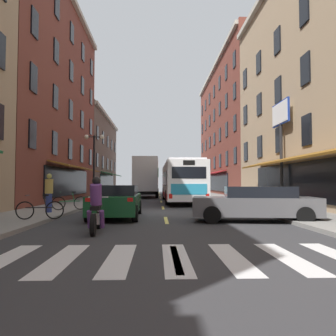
{
  "coord_description": "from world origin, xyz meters",
  "views": [
    {
      "loc": [
        -0.38,
        -16.4,
        1.46
      ],
      "look_at": [
        0.45,
        7.08,
        2.56
      ],
      "focal_mm": 34.78,
      "sensor_mm": 36.0,
      "label": 1
    }
  ],
  "objects_px": {
    "sedan_near": "(149,189)",
    "street_lamp_twin": "(94,164)",
    "sedan_far": "(255,203)",
    "pedestrian_near": "(49,192)",
    "transit_bus": "(181,181)",
    "bicycle_mid": "(40,209)",
    "motorcycle_rider": "(96,208)",
    "bicycle_near": "(70,203)",
    "sedan_mid": "(117,201)",
    "billboard_sign": "(281,128)",
    "box_truck": "(146,178)"
  },
  "relations": [
    {
      "from": "street_lamp_twin",
      "to": "pedestrian_near",
      "type": "bearing_deg",
      "value": -93.05
    },
    {
      "from": "sedan_mid",
      "to": "sedan_far",
      "type": "height_order",
      "value": "sedan_mid"
    },
    {
      "from": "sedan_far",
      "to": "pedestrian_near",
      "type": "height_order",
      "value": "pedestrian_near"
    },
    {
      "from": "motorcycle_rider",
      "to": "bicycle_mid",
      "type": "height_order",
      "value": "motorcycle_rider"
    },
    {
      "from": "sedan_far",
      "to": "pedestrian_near",
      "type": "distance_m",
      "value": 9.11
    },
    {
      "from": "box_truck",
      "to": "sedan_far",
      "type": "distance_m",
      "value": 21.82
    },
    {
      "from": "sedan_near",
      "to": "street_lamp_twin",
      "type": "distance_m",
      "value": 20.79
    },
    {
      "from": "sedan_mid",
      "to": "box_truck",
      "type": "bearing_deg",
      "value": 88.1
    },
    {
      "from": "motorcycle_rider",
      "to": "bicycle_near",
      "type": "distance_m",
      "value": 7.06
    },
    {
      "from": "sedan_mid",
      "to": "sedan_far",
      "type": "bearing_deg",
      "value": -16.49
    },
    {
      "from": "billboard_sign",
      "to": "motorcycle_rider",
      "type": "relative_size",
      "value": 3.0
    },
    {
      "from": "sedan_near",
      "to": "street_lamp_twin",
      "type": "xyz_separation_m",
      "value": [
        -3.45,
        -20.39,
        2.11
      ]
    },
    {
      "from": "bicycle_mid",
      "to": "pedestrian_near",
      "type": "bearing_deg",
      "value": 102.39
    },
    {
      "from": "sedan_near",
      "to": "motorcycle_rider",
      "type": "height_order",
      "value": "motorcycle_rider"
    },
    {
      "from": "bicycle_near",
      "to": "sedan_far",
      "type": "bearing_deg",
      "value": -26.69
    },
    {
      "from": "billboard_sign",
      "to": "pedestrian_near",
      "type": "relative_size",
      "value": 3.52
    },
    {
      "from": "transit_bus",
      "to": "bicycle_mid",
      "type": "relative_size",
      "value": 6.98
    },
    {
      "from": "sedan_near",
      "to": "motorcycle_rider",
      "type": "xyz_separation_m",
      "value": [
        -0.77,
        -33.91,
        0.01
      ]
    },
    {
      "from": "box_truck",
      "to": "sedan_near",
      "type": "distance_m",
      "value": 10.23
    },
    {
      "from": "sedan_far",
      "to": "pedestrian_near",
      "type": "bearing_deg",
      "value": 162.48
    },
    {
      "from": "bicycle_near",
      "to": "motorcycle_rider",
      "type": "bearing_deg",
      "value": -69.09
    },
    {
      "from": "transit_bus",
      "to": "bicycle_near",
      "type": "height_order",
      "value": "transit_bus"
    },
    {
      "from": "sedan_far",
      "to": "bicycle_mid",
      "type": "relative_size",
      "value": 2.83
    },
    {
      "from": "sedan_near",
      "to": "sedan_far",
      "type": "relative_size",
      "value": 0.98
    },
    {
      "from": "sedan_far",
      "to": "bicycle_near",
      "type": "bearing_deg",
      "value": 153.31
    },
    {
      "from": "billboard_sign",
      "to": "street_lamp_twin",
      "type": "distance_m",
      "value": 12.79
    },
    {
      "from": "sedan_mid",
      "to": "motorcycle_rider",
      "type": "distance_m",
      "value": 4.15
    },
    {
      "from": "pedestrian_near",
      "to": "box_truck",
      "type": "bearing_deg",
      "value": -115.8
    },
    {
      "from": "street_lamp_twin",
      "to": "transit_bus",
      "type": "bearing_deg",
      "value": 16.71
    },
    {
      "from": "billboard_sign",
      "to": "box_truck",
      "type": "height_order",
      "value": "billboard_sign"
    },
    {
      "from": "box_truck",
      "to": "sedan_mid",
      "type": "xyz_separation_m",
      "value": [
        -0.65,
        -19.62,
        -1.33
      ]
    },
    {
      "from": "billboard_sign",
      "to": "sedan_mid",
      "type": "bearing_deg",
      "value": -150.69
    },
    {
      "from": "billboard_sign",
      "to": "bicycle_near",
      "type": "bearing_deg",
      "value": -167.13
    },
    {
      "from": "billboard_sign",
      "to": "bicycle_near",
      "type": "xyz_separation_m",
      "value": [
        -11.75,
        -2.68,
        -4.25
      ]
    },
    {
      "from": "bicycle_mid",
      "to": "pedestrian_near",
      "type": "relative_size",
      "value": 0.97
    },
    {
      "from": "sedan_near",
      "to": "bicycle_near",
      "type": "relative_size",
      "value": 2.82
    },
    {
      "from": "sedan_far",
      "to": "motorcycle_rider",
      "type": "distance_m",
      "value": 6.11
    },
    {
      "from": "transit_bus",
      "to": "bicycle_mid",
      "type": "bearing_deg",
      "value": -115.12
    },
    {
      "from": "transit_bus",
      "to": "sedan_far",
      "type": "bearing_deg",
      "value": -81.69
    },
    {
      "from": "sedan_far",
      "to": "street_lamp_twin",
      "type": "distance_m",
      "value": 13.9
    },
    {
      "from": "bicycle_near",
      "to": "bicycle_mid",
      "type": "xyz_separation_m",
      "value": [
        0.05,
        -4.27,
        0.0
      ]
    },
    {
      "from": "sedan_far",
      "to": "pedestrian_near",
      "type": "relative_size",
      "value": 2.75
    },
    {
      "from": "pedestrian_near",
      "to": "street_lamp_twin",
      "type": "distance_m",
      "value": 8.44
    },
    {
      "from": "sedan_mid",
      "to": "motorcycle_rider",
      "type": "relative_size",
      "value": 2.25
    },
    {
      "from": "sedan_near",
      "to": "pedestrian_near",
      "type": "bearing_deg",
      "value": -97.74
    },
    {
      "from": "motorcycle_rider",
      "to": "street_lamp_twin",
      "type": "height_order",
      "value": "street_lamp_twin"
    },
    {
      "from": "transit_bus",
      "to": "pedestrian_near",
      "type": "bearing_deg",
      "value": -123.77
    },
    {
      "from": "sedan_far",
      "to": "bicycle_mid",
      "type": "height_order",
      "value": "sedan_far"
    },
    {
      "from": "sedan_near",
      "to": "bicycle_mid",
      "type": "bearing_deg",
      "value": -95.86
    },
    {
      "from": "box_truck",
      "to": "motorcycle_rider",
      "type": "height_order",
      "value": "box_truck"
    }
  ]
}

